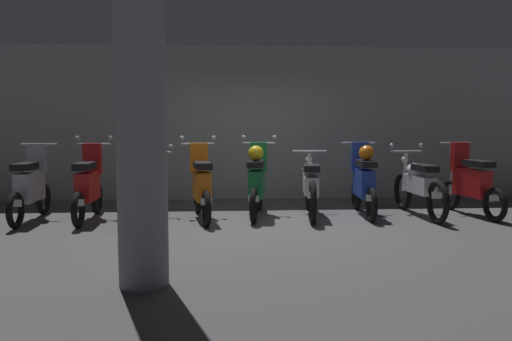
{
  "coord_description": "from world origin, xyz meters",
  "views": [
    {
      "loc": [
        -0.54,
        -7.48,
        1.51
      ],
      "look_at": [
        -0.02,
        0.59,
        0.75
      ],
      "focal_mm": 36.26,
      "sensor_mm": 36.0,
      "label": 1
    }
  ],
  "objects_px": {
    "motorbike_slot_4": "(257,181)",
    "support_pillar": "(141,125)",
    "motorbike_slot_5": "(311,186)",
    "motorbike_slot_8": "(470,183)",
    "motorbike_slot_0": "(31,187)",
    "motorbike_slot_6": "(364,180)",
    "motorbike_slot_3": "(201,185)",
    "motorbike_slot_1": "(88,186)",
    "motorbike_slot_2": "(146,186)",
    "motorbike_slot_7": "(418,185)"
  },
  "relations": [
    {
      "from": "motorbike_slot_4",
      "to": "support_pillar",
      "type": "bearing_deg",
      "value": -110.25
    },
    {
      "from": "motorbike_slot_5",
      "to": "motorbike_slot_8",
      "type": "distance_m",
      "value": 2.6
    },
    {
      "from": "motorbike_slot_0",
      "to": "motorbike_slot_6",
      "type": "xyz_separation_m",
      "value": [
        5.21,
        0.16,
        0.04
      ]
    },
    {
      "from": "motorbike_slot_0",
      "to": "support_pillar",
      "type": "xyz_separation_m",
      "value": [
        2.19,
        -3.29,
        0.95
      ]
    },
    {
      "from": "motorbike_slot_0",
      "to": "motorbike_slot_3",
      "type": "bearing_deg",
      "value": -0.32
    },
    {
      "from": "motorbike_slot_1",
      "to": "motorbike_slot_3",
      "type": "bearing_deg",
      "value": -0.38
    },
    {
      "from": "motorbike_slot_0",
      "to": "motorbike_slot_1",
      "type": "xyz_separation_m",
      "value": [
        0.87,
        -0.0,
        0.0
      ]
    },
    {
      "from": "motorbike_slot_4",
      "to": "motorbike_slot_6",
      "type": "relative_size",
      "value": 1.0
    },
    {
      "from": "motorbike_slot_0",
      "to": "motorbike_slot_2",
      "type": "bearing_deg",
      "value": -0.01
    },
    {
      "from": "motorbike_slot_3",
      "to": "motorbike_slot_5",
      "type": "distance_m",
      "value": 1.75
    },
    {
      "from": "motorbike_slot_6",
      "to": "motorbike_slot_8",
      "type": "xyz_separation_m",
      "value": [
        1.73,
        -0.11,
        -0.04
      ]
    },
    {
      "from": "motorbike_slot_7",
      "to": "motorbike_slot_8",
      "type": "bearing_deg",
      "value": 0.82
    },
    {
      "from": "motorbike_slot_1",
      "to": "motorbike_slot_3",
      "type": "height_order",
      "value": "same"
    },
    {
      "from": "motorbike_slot_0",
      "to": "motorbike_slot_2",
      "type": "distance_m",
      "value": 1.74
    },
    {
      "from": "motorbike_slot_3",
      "to": "motorbike_slot_8",
      "type": "distance_m",
      "value": 4.34
    },
    {
      "from": "motorbike_slot_1",
      "to": "support_pillar",
      "type": "distance_m",
      "value": 3.67
    },
    {
      "from": "motorbike_slot_5",
      "to": "support_pillar",
      "type": "relative_size",
      "value": 0.66
    },
    {
      "from": "motorbike_slot_3",
      "to": "support_pillar",
      "type": "relative_size",
      "value": 0.57
    },
    {
      "from": "motorbike_slot_6",
      "to": "motorbike_slot_5",
      "type": "bearing_deg",
      "value": 179.79
    },
    {
      "from": "motorbike_slot_0",
      "to": "motorbike_slot_6",
      "type": "height_order",
      "value": "same"
    },
    {
      "from": "motorbike_slot_4",
      "to": "motorbike_slot_5",
      "type": "relative_size",
      "value": 0.86
    },
    {
      "from": "motorbike_slot_4",
      "to": "motorbike_slot_5",
      "type": "bearing_deg",
      "value": -1.24
    },
    {
      "from": "motorbike_slot_3",
      "to": "motorbike_slot_5",
      "type": "height_order",
      "value": "motorbike_slot_3"
    },
    {
      "from": "motorbike_slot_4",
      "to": "support_pillar",
      "type": "height_order",
      "value": "support_pillar"
    },
    {
      "from": "motorbike_slot_6",
      "to": "support_pillar",
      "type": "xyz_separation_m",
      "value": [
        -3.01,
        -3.44,
        0.91
      ]
    },
    {
      "from": "motorbike_slot_3",
      "to": "motorbike_slot_7",
      "type": "xyz_separation_m",
      "value": [
        3.47,
        0.05,
        -0.04
      ]
    },
    {
      "from": "motorbike_slot_4",
      "to": "motorbike_slot_7",
      "type": "distance_m",
      "value": 2.6
    },
    {
      "from": "motorbike_slot_0",
      "to": "motorbike_slot_5",
      "type": "bearing_deg",
      "value": 2.11
    },
    {
      "from": "motorbike_slot_4",
      "to": "motorbike_slot_7",
      "type": "height_order",
      "value": "motorbike_slot_4"
    },
    {
      "from": "motorbike_slot_0",
      "to": "motorbike_slot_6",
      "type": "bearing_deg",
      "value": 1.72
    },
    {
      "from": "motorbike_slot_4",
      "to": "motorbike_slot_6",
      "type": "xyz_separation_m",
      "value": [
        1.73,
        -0.02,
        -0.0
      ]
    },
    {
      "from": "motorbike_slot_2",
      "to": "motorbike_slot_3",
      "type": "height_order",
      "value": "motorbike_slot_3"
    },
    {
      "from": "motorbike_slot_4",
      "to": "motorbike_slot_7",
      "type": "relative_size",
      "value": 0.86
    },
    {
      "from": "motorbike_slot_4",
      "to": "motorbike_slot_1",
      "type": "bearing_deg",
      "value": -176.01
    },
    {
      "from": "motorbike_slot_3",
      "to": "motorbike_slot_4",
      "type": "height_order",
      "value": "same"
    },
    {
      "from": "support_pillar",
      "to": "motorbike_slot_6",
      "type": "bearing_deg",
      "value": 48.83
    },
    {
      "from": "motorbike_slot_7",
      "to": "motorbike_slot_1",
      "type": "bearing_deg",
      "value": -179.62
    },
    {
      "from": "motorbike_slot_0",
      "to": "motorbike_slot_4",
      "type": "bearing_deg",
      "value": 2.94
    },
    {
      "from": "motorbike_slot_0",
      "to": "motorbike_slot_1",
      "type": "bearing_deg",
      "value": -0.21
    },
    {
      "from": "motorbike_slot_0",
      "to": "motorbike_slot_5",
      "type": "relative_size",
      "value": 0.86
    },
    {
      "from": "motorbike_slot_1",
      "to": "motorbike_slot_5",
      "type": "distance_m",
      "value": 3.48
    },
    {
      "from": "motorbike_slot_6",
      "to": "motorbike_slot_8",
      "type": "height_order",
      "value": "same"
    },
    {
      "from": "motorbike_slot_1",
      "to": "motorbike_slot_5",
      "type": "relative_size",
      "value": 0.86
    },
    {
      "from": "motorbike_slot_1",
      "to": "motorbike_slot_4",
      "type": "bearing_deg",
      "value": 3.99
    },
    {
      "from": "motorbike_slot_0",
      "to": "motorbike_slot_1",
      "type": "distance_m",
      "value": 0.87
    },
    {
      "from": "motorbike_slot_5",
      "to": "motorbike_slot_6",
      "type": "xyz_separation_m",
      "value": [
        0.87,
        -0.0,
        0.08
      ]
    },
    {
      "from": "motorbike_slot_1",
      "to": "motorbike_slot_8",
      "type": "bearing_deg",
      "value": 0.44
    },
    {
      "from": "motorbike_slot_3",
      "to": "motorbike_slot_6",
      "type": "relative_size",
      "value": 0.99
    },
    {
      "from": "motorbike_slot_2",
      "to": "motorbike_slot_6",
      "type": "height_order",
      "value": "motorbike_slot_6"
    },
    {
      "from": "motorbike_slot_1",
      "to": "motorbike_slot_4",
      "type": "height_order",
      "value": "same"
    }
  ]
}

